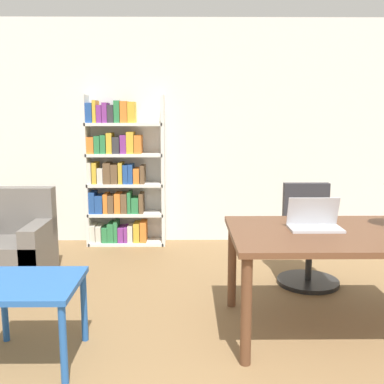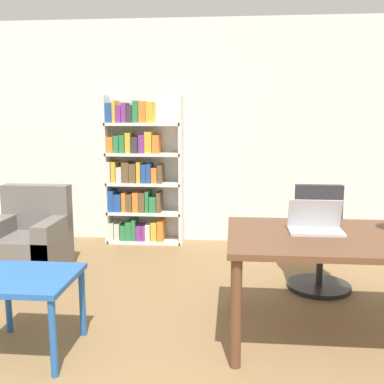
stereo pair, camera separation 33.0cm
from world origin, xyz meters
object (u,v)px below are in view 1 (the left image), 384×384
laptop (314,222)px  side_table_blue (29,294)px  office_chair (308,241)px  armchair (13,250)px  bookshelf (120,176)px  desk (337,244)px

laptop → side_table_blue: 1.99m
office_chair → armchair: (-2.79, 0.09, -0.10)m
laptop → armchair: 2.82m
side_table_blue → armchair: size_ratio=0.72×
side_table_blue → bookshelf: bearing=86.3°
side_table_blue → laptop: bearing=13.6°
desk → laptop: (-0.15, 0.07, 0.14)m
office_chair → side_table_blue: size_ratio=1.49×
laptop → office_chair: laptop is taller
laptop → side_table_blue: (-1.91, -0.46, -0.35)m
armchair → bookshelf: size_ratio=0.48×
desk → side_table_blue: size_ratio=2.44×
laptop → office_chair: (0.22, 0.92, -0.41)m
laptop → side_table_blue: bearing=-166.4°
office_chair → side_table_blue: (-2.12, -1.38, 0.06)m
office_chair → armchair: office_chair is taller
side_table_blue → desk: bearing=10.7°
desk → side_table_blue: bearing=-169.3°
desk → office_chair: (0.07, 1.00, -0.27)m
laptop → office_chair: size_ratio=0.40×
desk → side_table_blue: desk is taller
laptop → bookshelf: size_ratio=0.21×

